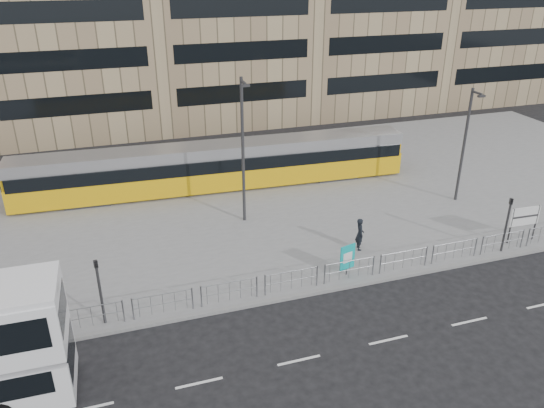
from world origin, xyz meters
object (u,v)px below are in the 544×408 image
object	(u,v)px
traffic_light_west	(99,284)
lamp_post_east	(465,141)
tram	(216,166)
pedestrian	(360,234)
ad_panel	(347,258)
lamp_post_west	(243,147)
traffic_light_east	(508,218)
station_sign	(525,218)

from	to	relation	value
traffic_light_west	lamp_post_east	distance (m)	23.22
tram	pedestrian	bearing A→B (deg)	-60.44
ad_panel	pedestrian	bearing A→B (deg)	35.83
pedestrian	traffic_light_west	distance (m)	13.59
tram	lamp_post_west	size ratio (longest dim) A/B	3.09
tram	traffic_light_east	size ratio (longest dim) A/B	8.53
pedestrian	lamp_post_east	size ratio (longest dim) A/B	0.25
ad_panel	traffic_light_east	xyz separation A→B (m)	(8.95, -0.44, 1.00)
pedestrian	traffic_light_east	xyz separation A→B (m)	(7.21, -2.57, 1.06)
lamp_post_east	traffic_light_east	bearing A→B (deg)	-105.03
pedestrian	traffic_light_east	bearing A→B (deg)	-96.41
traffic_light_west	lamp_post_west	world-z (taller)	lamp_post_west
traffic_light_west	lamp_post_east	xyz separation A→B (m)	(22.27, 6.24, 2.05)
tram	lamp_post_west	xyz separation A→B (m)	(0.46, -5.46, 3.10)
station_sign	pedestrian	distance (m)	9.18
tram	station_sign	bearing A→B (deg)	-38.74
station_sign	ad_panel	size ratio (longest dim) A/B	1.25
station_sign	traffic_light_east	xyz separation A→B (m)	(-1.74, -0.60, 0.54)
station_sign	lamp_post_west	bearing A→B (deg)	154.93
traffic_light_west	lamp_post_east	world-z (taller)	lamp_post_east
traffic_light_west	lamp_post_west	bearing A→B (deg)	25.84
traffic_light_east	lamp_post_west	distance (m)	14.73
tram	traffic_light_east	bearing A→B (deg)	-43.73
lamp_post_west	lamp_post_east	bearing A→B (deg)	-5.77
station_sign	traffic_light_west	distance (m)	22.30
ad_panel	traffic_light_west	xyz separation A→B (m)	(-11.59, -0.25, 1.00)
station_sign	traffic_light_west	size ratio (longest dim) A/B	0.67
station_sign	tram	bearing A→B (deg)	140.96
traffic_light_east	lamp_post_east	distance (m)	6.96
station_sign	ad_panel	xyz separation A→B (m)	(-10.69, -0.15, -0.46)
station_sign	traffic_light_west	bearing A→B (deg)	-176.56
ad_panel	pedestrian	size ratio (longest dim) A/B	0.91
traffic_light_west	traffic_light_east	distance (m)	20.55
tram	lamp_post_east	bearing A→B (deg)	-22.84
station_sign	lamp_post_west	world-z (taller)	lamp_post_west
ad_panel	traffic_light_west	size ratio (longest dim) A/B	0.54
pedestrian	lamp_post_east	bearing A→B (deg)	-53.47
lamp_post_east	lamp_post_west	bearing A→B (deg)	174.23
tram	pedestrian	size ratio (longest dim) A/B	14.52
traffic_light_west	traffic_light_east	world-z (taller)	same
pedestrian	tram	bearing A→B (deg)	40.05
tram	traffic_light_west	size ratio (longest dim) A/B	8.53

